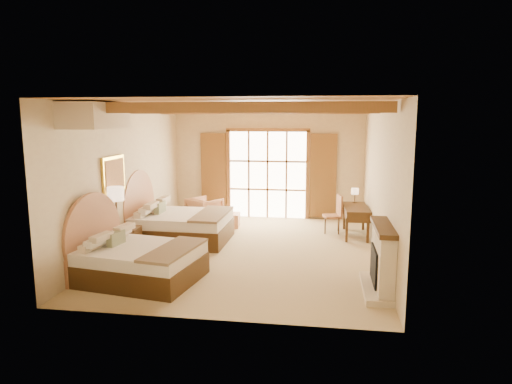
% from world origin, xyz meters
% --- Properties ---
extents(floor, '(7.00, 7.00, 0.00)m').
position_xyz_m(floor, '(0.00, 0.00, 0.00)').
color(floor, tan).
rests_on(floor, ground).
extents(wall_back, '(5.50, 0.00, 5.50)m').
position_xyz_m(wall_back, '(0.00, 3.50, 1.60)').
color(wall_back, beige).
rests_on(wall_back, ground).
extents(wall_left, '(0.00, 7.00, 7.00)m').
position_xyz_m(wall_left, '(-2.75, 0.00, 1.60)').
color(wall_left, beige).
rests_on(wall_left, ground).
extents(wall_right, '(0.00, 7.00, 7.00)m').
position_xyz_m(wall_right, '(2.75, 0.00, 1.60)').
color(wall_right, beige).
rests_on(wall_right, ground).
extents(ceiling, '(7.00, 7.00, 0.00)m').
position_xyz_m(ceiling, '(0.00, 0.00, 3.20)').
color(ceiling, '#B06E3E').
rests_on(ceiling, ground).
extents(ceiling_beams, '(5.39, 4.60, 0.18)m').
position_xyz_m(ceiling_beams, '(0.00, 0.00, 3.08)').
color(ceiling_beams, '#975837').
rests_on(ceiling_beams, ceiling).
extents(french_doors, '(3.95, 0.08, 2.60)m').
position_xyz_m(french_doors, '(0.00, 3.44, 1.25)').
color(french_doors, white).
rests_on(french_doors, ground).
extents(fireplace, '(0.46, 1.40, 1.16)m').
position_xyz_m(fireplace, '(2.60, -2.00, 0.51)').
color(fireplace, beige).
rests_on(fireplace, ground).
extents(painting, '(0.06, 0.95, 0.75)m').
position_xyz_m(painting, '(-2.70, -0.75, 1.75)').
color(painting, gold).
rests_on(painting, wall_left).
extents(canopy_valance, '(0.70, 1.40, 0.45)m').
position_xyz_m(canopy_valance, '(-2.40, -2.00, 2.95)').
color(canopy_valance, beige).
rests_on(canopy_valance, ceiling).
extents(bed_near, '(2.29, 1.86, 1.36)m').
position_xyz_m(bed_near, '(-1.80, -2.08, 0.41)').
color(bed_near, '#442A13').
rests_on(bed_near, floor).
extents(bed_far, '(2.25, 1.75, 1.47)m').
position_xyz_m(bed_far, '(-1.87, 0.56, 0.44)').
color(bed_far, '#442A13').
rests_on(bed_far, floor).
extents(nightstand, '(0.56, 0.56, 0.62)m').
position_xyz_m(nightstand, '(-2.49, -0.74, 0.31)').
color(nightstand, '#442A13').
rests_on(nightstand, floor).
extents(floor_lamp, '(0.33, 0.33, 1.55)m').
position_xyz_m(floor_lamp, '(-2.50, -1.14, 1.32)').
color(floor_lamp, '#362515').
rests_on(floor_lamp, floor).
extents(armchair, '(1.09, 1.09, 0.73)m').
position_xyz_m(armchair, '(-1.62, 2.40, 0.36)').
color(armchair, '#B17450').
rests_on(armchair, floor).
extents(ottoman, '(0.54, 0.54, 0.37)m').
position_xyz_m(ottoman, '(-0.85, 2.11, 0.18)').
color(ottoman, tan).
rests_on(ottoman, floor).
extents(desk, '(0.65, 1.39, 0.73)m').
position_xyz_m(desk, '(2.42, 1.67, 0.39)').
color(desk, '#442A13').
rests_on(desk, floor).
extents(desk_chair, '(0.52, 0.51, 0.96)m').
position_xyz_m(desk_chair, '(1.87, 1.90, 0.30)').
color(desk_chair, '#A2633E').
rests_on(desk_chair, floor).
extents(desk_lamp, '(0.19, 0.19, 0.38)m').
position_xyz_m(desk_lamp, '(2.42, 2.19, 1.02)').
color(desk_lamp, '#362515').
rests_on(desk_lamp, desk).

